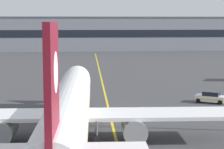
% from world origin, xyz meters
% --- Properties ---
extents(taxiway_centreline, '(5.44, 179.94, 0.01)m').
position_xyz_m(taxiway_centreline, '(0.00, 30.00, 0.00)').
color(taxiway_centreline, yellow).
rests_on(taxiway_centreline, ground).
extents(airliner_foreground, '(32.18, 41.50, 11.65)m').
position_xyz_m(airliner_foreground, '(-5.17, 8.35, 3.37)').
color(airliner_foreground, white).
rests_on(airliner_foreground, ground).
extents(service_car_nearest, '(4.52, 3.72, 1.79)m').
position_xyz_m(service_car_nearest, '(14.81, 27.00, 0.77)').
color(service_car_nearest, white).
rests_on(service_car_nearest, ground).
extents(safety_cone_by_nose_gear, '(0.44, 0.44, 0.55)m').
position_xyz_m(safety_cone_by_nose_gear, '(-3.26, 24.14, 0.26)').
color(safety_cone_by_nose_gear, orange).
rests_on(safety_cone_by_nose_gear, ground).
extents(terminal_building, '(127.51, 12.40, 13.34)m').
position_xyz_m(terminal_building, '(5.59, 135.87, 6.68)').
color(terminal_building, gray).
rests_on(terminal_building, ground).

